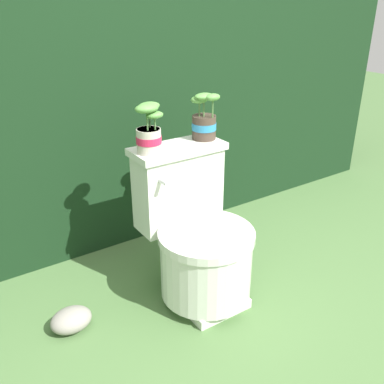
{
  "coord_description": "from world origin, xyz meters",
  "views": [
    {
      "loc": [
        -0.92,
        -1.28,
        1.26
      ],
      "look_at": [
        -0.01,
        0.09,
        0.49
      ],
      "focal_mm": 40.0,
      "sensor_mm": 36.0,
      "label": 1
    }
  ],
  "objects_px": {
    "potted_plant_midleft": "(204,121)",
    "garden_stone": "(71,320)",
    "toilet": "(197,239)",
    "potted_plant_left": "(149,131)"
  },
  "relations": [
    {
      "from": "toilet",
      "to": "potted_plant_midleft",
      "type": "height_order",
      "value": "potted_plant_midleft"
    },
    {
      "from": "toilet",
      "to": "garden_stone",
      "type": "xyz_separation_m",
      "value": [
        -0.57,
        0.08,
        -0.23
      ]
    },
    {
      "from": "potted_plant_midleft",
      "to": "garden_stone",
      "type": "bearing_deg",
      "value": -173.35
    },
    {
      "from": "garden_stone",
      "to": "toilet",
      "type": "bearing_deg",
      "value": -8.01
    },
    {
      "from": "potted_plant_left",
      "to": "potted_plant_midleft",
      "type": "bearing_deg",
      "value": 4.97
    },
    {
      "from": "garden_stone",
      "to": "potted_plant_left",
      "type": "bearing_deg",
      "value": 7.77
    },
    {
      "from": "potted_plant_midleft",
      "to": "garden_stone",
      "type": "relative_size",
      "value": 1.23
    },
    {
      "from": "potted_plant_left",
      "to": "garden_stone",
      "type": "relative_size",
      "value": 1.22
    },
    {
      "from": "toilet",
      "to": "garden_stone",
      "type": "height_order",
      "value": "toilet"
    },
    {
      "from": "toilet",
      "to": "potted_plant_midleft",
      "type": "bearing_deg",
      "value": 48.49
    }
  ]
}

